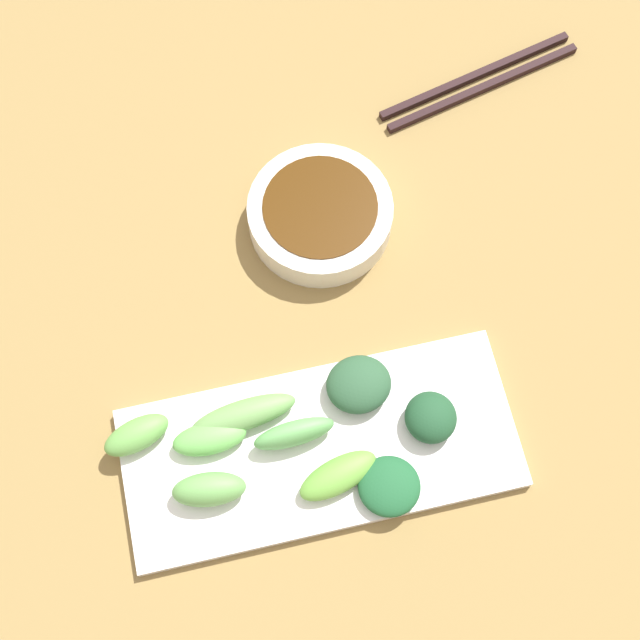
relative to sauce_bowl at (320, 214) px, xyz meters
The scene contains 13 objects.
tabletop 0.11m from the sauce_bowl, 17.23° to the right, with size 2.10×2.10×0.02m, color olive.
sauce_bowl is the anchor object (origin of this frame).
serving_plate 0.23m from the sauce_bowl, 12.86° to the right, with size 0.15×0.36×0.01m, color white.
broccoli_leafy_0 0.18m from the sauce_bowl, ahead, with size 0.06×0.06×0.03m, color #2A5334.
broccoli_stalk_1 0.26m from the sauce_bowl, ahead, with size 0.03×0.08×0.02m, color #67A83D.
broccoli_leafy_2 0.23m from the sauce_bowl, 12.74° to the left, with size 0.05×0.05×0.03m, color #1E4A2B.
broccoli_stalk_3 0.29m from the sauce_bowl, 32.35° to the right, with size 0.03×0.07×0.03m, color #65A652.
broccoli_stalk_4 0.25m from the sauce_bowl, 36.41° to the right, with size 0.03×0.07×0.02m, color #66B853.
broccoli_stalk_5 0.22m from the sauce_bowl, 31.39° to the right, with size 0.03×0.10×0.02m, color #6A9F54.
broccoli_leafy_6 0.28m from the sauce_bowl, ahead, with size 0.05×0.06×0.02m, color #1E5B31.
broccoli_stalk_7 0.23m from the sauce_bowl, 18.76° to the right, with size 0.02×0.07×0.03m, color #61AA59.
broccoli_stalk_8 0.28m from the sauce_bowl, 49.06° to the right, with size 0.03×0.06×0.02m, color #64A74B.
chopsticks 0.24m from the sauce_bowl, 121.58° to the left, with size 0.08×0.23×0.01m.
Camera 1 is at (0.30, -0.06, 0.83)m, focal length 50.34 mm.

